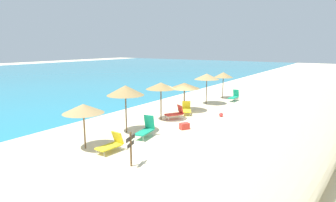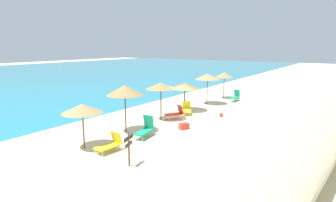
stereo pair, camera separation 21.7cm
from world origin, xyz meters
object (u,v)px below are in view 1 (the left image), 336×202
(lounge_chair_4, at_px, (146,129))
(lounge_chair_2, at_px, (111,144))
(beach_umbrella_4, at_px, (207,77))
(lounge_chair_3, at_px, (186,109))
(beach_umbrella_0, at_px, (83,109))
(lounge_chair_1, at_px, (234,96))
(beach_umbrella_1, at_px, (125,90))
(beach_umbrella_2, at_px, (161,86))
(beach_umbrella_3, at_px, (184,86))
(cooler_box, at_px, (184,126))
(wooden_signpost, at_px, (131,146))
(lounge_chair_0, at_px, (176,113))
(beach_ball, at_px, (221,115))
(beach_umbrella_5, at_px, (223,75))

(lounge_chair_4, bearing_deg, lounge_chair_2, 80.71)
(beach_umbrella_4, distance_m, lounge_chair_3, 4.81)
(beach_umbrella_0, bearing_deg, lounge_chair_1, -5.67)
(beach_umbrella_1, distance_m, lounge_chair_3, 6.76)
(beach_umbrella_2, relative_size, lounge_chair_1, 1.73)
(beach_umbrella_3, relative_size, cooler_box, 4.20)
(lounge_chair_2, xyz_separation_m, cooler_box, (5.43, -1.08, -0.19))
(lounge_chair_1, relative_size, lounge_chair_4, 1.00)
(beach_umbrella_1, bearing_deg, beach_umbrella_0, -178.20)
(beach_umbrella_2, relative_size, lounge_chair_4, 1.73)
(beach_umbrella_1, height_order, wooden_signpost, beach_umbrella_1)
(beach_umbrella_3, relative_size, lounge_chair_0, 1.70)
(cooler_box, bearing_deg, beach_umbrella_4, 16.54)
(beach_umbrella_1, xyz_separation_m, beach_ball, (6.93, -3.28, -2.46))
(lounge_chair_4, relative_size, cooler_box, 2.65)
(beach_umbrella_1, bearing_deg, lounge_chair_2, -151.66)
(beach_umbrella_0, bearing_deg, beach_umbrella_2, 0.57)
(lounge_chair_1, bearing_deg, beach_umbrella_0, 84.01)
(beach_umbrella_4, relative_size, lounge_chair_0, 1.91)
(beach_umbrella_3, height_order, cooler_box, beach_umbrella_3)
(beach_umbrella_5, relative_size, lounge_chair_2, 1.86)
(lounge_chair_4, xyz_separation_m, wooden_signpost, (-3.69, -2.03, 0.46))
(lounge_chair_0, bearing_deg, lounge_chair_2, 126.89)
(beach_umbrella_1, height_order, beach_umbrella_4, beach_umbrella_1)
(lounge_chair_1, bearing_deg, cooler_box, 94.16)
(beach_umbrella_4, bearing_deg, beach_umbrella_2, 178.33)
(beach_ball, bearing_deg, lounge_chair_2, 170.08)
(lounge_chair_0, distance_m, lounge_chair_1, 9.16)
(beach_umbrella_3, xyz_separation_m, cooler_box, (-4.52, -2.65, -1.88))
(lounge_chair_3, height_order, beach_ball, lounge_chair_3)
(lounge_chair_0, relative_size, beach_ball, 4.65)
(beach_umbrella_0, bearing_deg, lounge_chair_3, -3.01)
(lounge_chair_0, xyz_separation_m, lounge_chair_4, (-4.51, -0.77, 0.03))
(lounge_chair_1, bearing_deg, beach_ball, 102.39)
(beach_ball, bearing_deg, beach_umbrella_0, 162.80)
(beach_ball, bearing_deg, beach_umbrella_3, 87.79)
(beach_umbrella_2, xyz_separation_m, beach_umbrella_3, (3.37, 0.04, -0.37))
(beach_umbrella_1, distance_m, beach_umbrella_5, 14.18)
(wooden_signpost, relative_size, cooler_box, 2.67)
(lounge_chair_0, height_order, lounge_chair_4, lounge_chair_4)
(beach_umbrella_3, distance_m, cooler_box, 5.57)
(beach_umbrella_5, bearing_deg, lounge_chair_1, -112.98)
(cooler_box, bearing_deg, beach_umbrella_1, 133.80)
(lounge_chair_0, height_order, lounge_chair_3, lounge_chair_0)
(beach_umbrella_5, relative_size, lounge_chair_0, 1.82)
(beach_umbrella_4, distance_m, lounge_chair_2, 13.76)
(beach_umbrella_1, bearing_deg, beach_umbrella_4, -1.28)
(lounge_chair_0, bearing_deg, beach_umbrella_5, -56.56)
(lounge_chair_1, height_order, wooden_signpost, wooden_signpost)
(beach_umbrella_0, relative_size, lounge_chair_3, 1.39)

